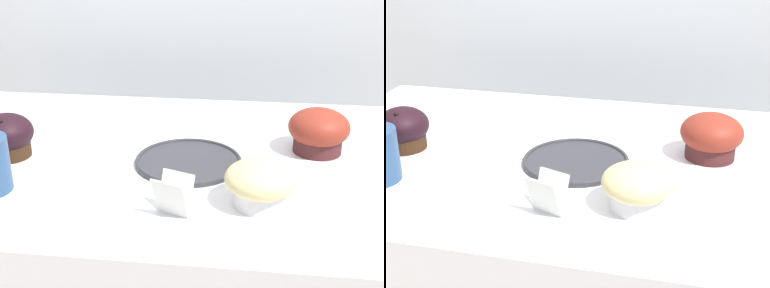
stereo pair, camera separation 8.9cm
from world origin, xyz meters
TOP-DOWN VIEW (x-y plane):
  - wall_back at (0.00, 0.60)m, footprint 3.20×0.10m
  - muffin_front_center at (0.16, -0.16)m, footprint 0.11×0.11m
  - muffin_back_left at (0.26, 0.05)m, footprint 0.11×0.11m
  - muffin_back_right at (-0.28, -0.04)m, footprint 0.09×0.09m
  - serving_plate at (0.04, -0.03)m, footprint 0.19×0.19m
  - price_card at (0.04, -0.20)m, footprint 0.06×0.06m

SIDE VIEW (x-z plane):
  - serving_plate at x=0.04m, z-range 0.89..0.90m
  - wall_back at x=0.00m, z-range 0.00..1.80m
  - price_card at x=0.04m, z-range 0.90..0.96m
  - muffin_front_center at x=0.16m, z-range 0.90..0.96m
  - muffin_back_right at x=-0.28m, z-range 0.89..0.97m
  - muffin_back_left at x=0.26m, z-range 0.89..0.98m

